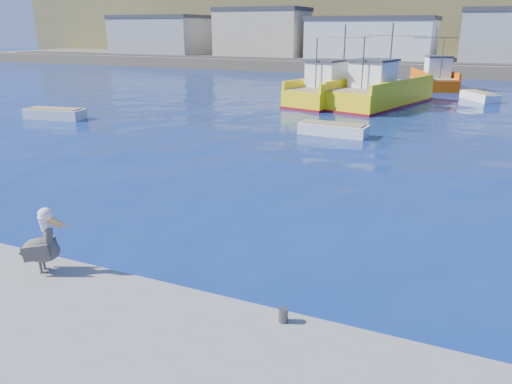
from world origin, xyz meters
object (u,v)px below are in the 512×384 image
skiff_mid (333,130)px  boat_orange (434,78)px  trawler_yellow_a (334,91)px  pelican (42,245)px  trawler_yellow_b (380,92)px  skiff_left (55,115)px  skiff_extra (480,97)px

skiff_mid → boat_orange: bearing=83.8°
trawler_yellow_a → pelican: (2.27, -33.95, 0.18)m
trawler_yellow_a → trawler_yellow_b: bearing=3.2°
skiff_left → skiff_extra: size_ratio=1.01×
trawler_yellow_b → skiff_mid: size_ratio=3.03×
trawler_yellow_b → skiff_extra: (7.54, 6.63, -0.79)m
boat_orange → skiff_mid: bearing=-96.2°
pelican → boat_orange: bearing=84.9°
skiff_left → boat_orange: bearing=53.5°
trawler_yellow_a → trawler_yellow_b: 3.82m
skiff_mid → skiff_extra: size_ratio=0.95×
trawler_yellow_a → pelican: 34.03m
skiff_left → skiff_mid: skiff_left is taller
boat_orange → skiff_extra: bearing=-60.4°
trawler_yellow_a → boat_orange: trawler_yellow_a is taller
trawler_yellow_a → skiff_left: trawler_yellow_a is taller
trawler_yellow_b → skiff_mid: (-0.20, -13.16, -0.79)m
trawler_yellow_b → boat_orange: 15.15m
skiff_left → skiff_mid: 19.76m
trawler_yellow_b → skiff_extra: 10.07m
boat_orange → skiff_left: (-22.63, -30.64, -0.75)m
skiff_left → skiff_mid: size_ratio=1.06×
trawler_yellow_a → boat_orange: 16.50m
trawler_yellow_a → skiff_mid: bearing=-74.4°
skiff_extra → pelican: size_ratio=2.66×
skiff_mid → skiff_left: bearing=-172.4°
trawler_yellow_b → pelican: 34.21m
trawler_yellow_a → skiff_mid: 13.46m
skiff_mid → skiff_extra: 21.25m
boat_orange → skiff_left: bearing=-126.5°
trawler_yellow_b → pelican: trawler_yellow_b is taller
trawler_yellow_b → skiff_left: size_ratio=2.87×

